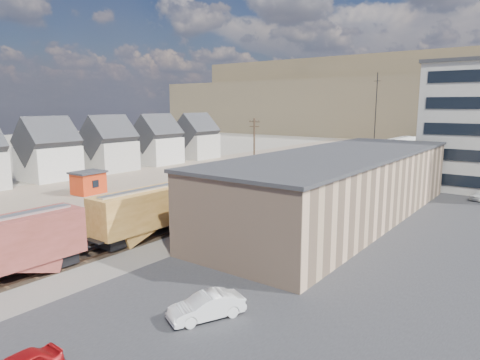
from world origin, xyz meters
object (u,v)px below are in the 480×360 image
Objects in this scene: parked_car_white at (207,307)px; parked_car_blue at (453,180)px; maintenance_shed at (88,182)px; freight_train at (283,175)px; utility_pole_north at (254,146)px.

parked_car_white is 0.91× the size of parked_car_blue.
parked_car_blue is at bearing 44.52° from maintenance_shed.
freight_train is 28.86m from parked_car_blue.
maintenance_shed is at bearing -179.62° from parked_car_white.
parked_car_blue is at bearing 112.36° from parked_car_white.
utility_pole_north is 2.20× the size of maintenance_shed.
utility_pole_north is 2.24× the size of parked_car_white.
freight_train reaches higher than parked_car_blue.
maintenance_shed is at bearing -145.33° from freight_train.
utility_pole_north reaches higher than parked_car_blue.
parked_car_blue is at bearing 53.73° from freight_train.
freight_train is at bearing 139.18° from parked_car_white.
utility_pole_north is 2.04× the size of parked_car_blue.
freight_train is 35.28m from parked_car_white.
utility_pole_north is 50.75m from parked_car_white.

